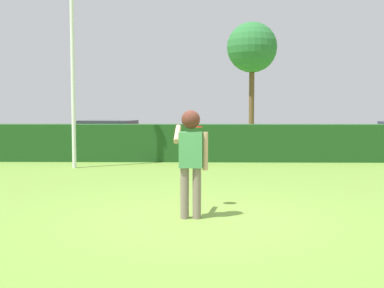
% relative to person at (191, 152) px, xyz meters
% --- Properties ---
extents(ground_plane, '(60.00, 60.00, 0.00)m').
position_rel_person_xyz_m(ground_plane, '(0.12, -0.03, -1.10)').
color(ground_plane, olive).
extents(person, '(0.56, 0.74, 1.77)m').
position_rel_person_xyz_m(person, '(0.00, 0.00, 0.00)').
color(person, slate).
rests_on(person, ground).
extents(frisbee, '(0.26, 0.26, 0.04)m').
position_rel_person_xyz_m(frisbee, '(0.06, 0.91, 0.37)').
color(frisbee, red).
extents(lamppost, '(0.24, 0.24, 6.53)m').
position_rel_person_xyz_m(lamppost, '(-3.64, 6.78, 2.48)').
color(lamppost, silver).
rests_on(lamppost, ground).
extents(hedge_row, '(21.62, 0.90, 1.24)m').
position_rel_person_xyz_m(hedge_row, '(0.12, 8.80, -0.48)').
color(hedge_row, '#1C491A').
rests_on(hedge_row, ground).
extents(parked_car_red, '(4.46, 2.54, 1.25)m').
position_rel_person_xyz_m(parked_car_red, '(-3.84, 13.30, -0.41)').
color(parked_car_red, '#B21E1E').
rests_on(parked_car_red, ground).
extents(birch_tree, '(2.61, 2.61, 6.21)m').
position_rel_person_xyz_m(birch_tree, '(2.76, 18.37, 3.76)').
color(birch_tree, brown).
rests_on(birch_tree, ground).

